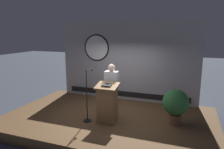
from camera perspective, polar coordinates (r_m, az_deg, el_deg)
The scene contains 7 objects.
ground_plane at distance 6.87m, azimuth -0.83°, elevation -13.47°, with size 40.00×40.00×0.00m, color #383D47.
stage_platform at distance 6.81m, azimuth -0.84°, elevation -12.32°, with size 6.40×4.00×0.30m, color brown.
banner_display at distance 8.06m, azimuth 3.74°, elevation 3.64°, with size 5.32×0.12×3.01m.
podium at distance 6.16m, azimuth -1.31°, elevation -7.79°, with size 0.64×0.50×1.16m.
speaker_person at distance 6.52m, azimuth -0.12°, elevation -4.19°, with size 0.40×0.26×1.64m.
microphone_stand at distance 6.30m, azimuth -6.54°, elevation -7.61°, with size 0.24×0.53×1.54m.
potted_plant at distance 6.27m, azimuth 16.76°, elevation -7.56°, with size 0.74×0.74×1.02m.
Camera 1 is at (2.26, -5.80, 2.91)m, focal length 33.97 mm.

